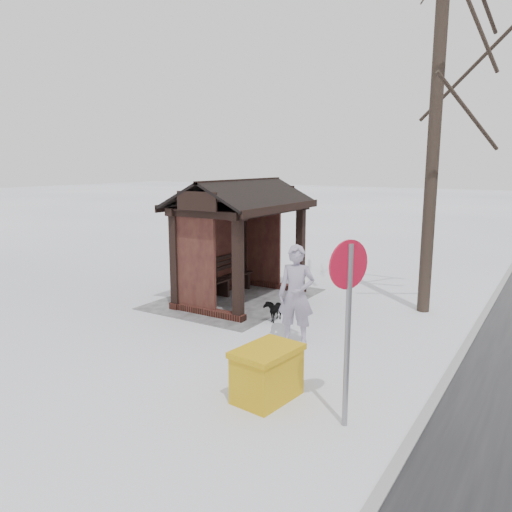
{
  "coord_description": "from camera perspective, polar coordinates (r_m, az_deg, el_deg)",
  "views": [
    {
      "loc": [
        10.34,
        6.9,
        3.49
      ],
      "look_at": [
        0.6,
        0.8,
        1.33
      ],
      "focal_mm": 35.0,
      "sensor_mm": 36.0,
      "label": 1
    }
  ],
  "objects": [
    {
      "name": "ground",
      "position": [
        12.92,
        -1.61,
        -5.04
      ],
      "size": [
        120.0,
        120.0,
        0.0
      ],
      "primitive_type": "plane",
      "color": "white",
      "rests_on": "ground"
    },
    {
      "name": "kerb",
      "position": [
        11.0,
        23.29,
        -8.71
      ],
      "size": [
        120.0,
        0.15,
        0.06
      ],
      "primitive_type": "cube",
      "color": "gray",
      "rests_on": "ground"
    },
    {
      "name": "trampled_patch",
      "position": [
        13.02,
        -2.35,
        -4.88
      ],
      "size": [
        4.2,
        3.2,
        0.02
      ],
      "primitive_type": "cube",
      "color": "gray",
      "rests_on": "ground"
    },
    {
      "name": "bus_shelter",
      "position": [
        12.59,
        -2.26,
        4.59
      ],
      "size": [
        3.6,
        2.4,
        3.09
      ],
      "color": "#331912",
      "rests_on": "ground"
    },
    {
      "name": "tree_near",
      "position": [
        12.43,
        20.33,
        22.39
      ],
      "size": [
        3.42,
        3.42,
        9.03
      ],
      "color": "black",
      "rests_on": "ground"
    },
    {
      "name": "pedestrian",
      "position": [
        9.7,
        4.62,
        -4.45
      ],
      "size": [
        0.63,
        0.8,
        1.95
      ],
      "primitive_type": "imported",
      "rotation": [
        0.0,
        0.0,
        1.82
      ],
      "color": "#978EA6",
      "rests_on": "ground"
    },
    {
      "name": "dog",
      "position": [
        11.22,
        2.03,
        -6.12
      ],
      "size": [
        0.64,
        0.35,
        0.51
      ],
      "primitive_type": "imported",
      "rotation": [
        0.0,
        0.0,
        1.71
      ],
      "color": "black",
      "rests_on": "ground"
    },
    {
      "name": "grit_bin",
      "position": [
        7.63,
        1.27,
        -13.23
      ],
      "size": [
        1.12,
        0.83,
        0.8
      ],
      "rotation": [
        0.0,
        0.0,
        -0.12
      ],
      "color": "#BF920B",
      "rests_on": "ground"
    },
    {
      "name": "road_sign",
      "position": [
        6.54,
        10.45,
        -4.44
      ],
      "size": [
        0.6,
        0.29,
        2.54
      ],
      "rotation": [
        0.0,
        0.0,
        -0.42
      ],
      "color": "gray",
      "rests_on": "ground"
    }
  ]
}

